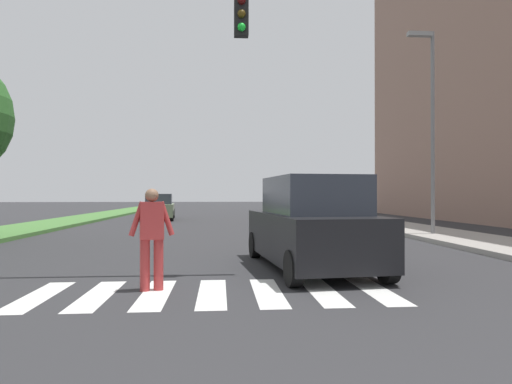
{
  "coord_description": "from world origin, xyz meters",
  "views": [
    {
      "loc": [
        0.12,
        0.01,
        1.59
      ],
      "look_at": [
        1.82,
        21.07,
        1.72
      ],
      "focal_mm": 31.41,
      "sensor_mm": 36.0,
      "label": 1
    }
  ],
  "objects_px": {
    "street_lamp_right": "(430,114)",
    "pedestrian_performer": "(152,234)",
    "sedan_midblock": "(159,208)",
    "suv_crossing": "(311,225)"
  },
  "relations": [
    {
      "from": "suv_crossing",
      "to": "sedan_midblock",
      "type": "xyz_separation_m",
      "value": [
        -5.79,
        19.34,
        -0.17
      ]
    },
    {
      "from": "street_lamp_right",
      "to": "pedestrian_performer",
      "type": "xyz_separation_m",
      "value": [
        -8.92,
        -8.49,
        -3.66
      ]
    },
    {
      "from": "pedestrian_performer",
      "to": "sedan_midblock",
      "type": "bearing_deg",
      "value": 97.27
    },
    {
      "from": "pedestrian_performer",
      "to": "sedan_midblock",
      "type": "height_order",
      "value": "pedestrian_performer"
    },
    {
      "from": "pedestrian_performer",
      "to": "sedan_midblock",
      "type": "relative_size",
      "value": 0.36
    },
    {
      "from": "street_lamp_right",
      "to": "pedestrian_performer",
      "type": "bearing_deg",
      "value": -136.41
    },
    {
      "from": "pedestrian_performer",
      "to": "suv_crossing",
      "type": "distance_m",
      "value": 3.63
    },
    {
      "from": "pedestrian_performer",
      "to": "sedan_midblock",
      "type": "distance_m",
      "value": 21.46
    },
    {
      "from": "street_lamp_right",
      "to": "sedan_midblock",
      "type": "distance_m",
      "value": 17.71
    },
    {
      "from": "pedestrian_performer",
      "to": "suv_crossing",
      "type": "bearing_deg",
      "value": 32.36
    }
  ]
}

